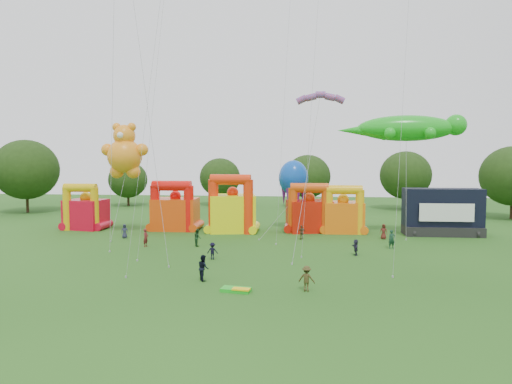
# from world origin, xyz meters

# --- Properties ---
(ground) EXTENTS (160.00, 160.00, 0.00)m
(ground) POSITION_xyz_m (0.00, 0.00, 0.00)
(ground) COLOR #1D4914
(ground) RESTS_ON ground
(tree_ring) EXTENTS (125.73, 127.85, 12.07)m
(tree_ring) POSITION_xyz_m (-1.20, 0.63, 6.26)
(tree_ring) COLOR #352314
(tree_ring) RESTS_ON ground
(bouncy_castle_0) EXTENTS (5.20, 4.45, 5.90)m
(bouncy_castle_0) POSITION_xyz_m (-20.29, 28.34, 2.26)
(bouncy_castle_0) COLOR red
(bouncy_castle_0) RESTS_ON ground
(bouncy_castle_1) EXTENTS (5.60, 4.56, 6.29)m
(bouncy_castle_1) POSITION_xyz_m (-8.74, 29.01, 2.38)
(bouncy_castle_1) COLOR #E1400C
(bouncy_castle_1) RESTS_ON ground
(bouncy_castle_2) EXTENTS (6.11, 5.23, 7.13)m
(bouncy_castle_2) POSITION_xyz_m (-1.26, 28.15, 2.70)
(bouncy_castle_2) COLOR yellow
(bouncy_castle_2) RESTS_ON ground
(bouncy_castle_3) EXTENTS (5.92, 5.19, 6.07)m
(bouncy_castle_3) POSITION_xyz_m (8.11, 29.32, 2.31)
(bouncy_castle_3) COLOR red
(bouncy_castle_3) RESTS_ON ground
(bouncy_castle_4) EXTENTS (4.90, 3.99, 5.85)m
(bouncy_castle_4) POSITION_xyz_m (12.23, 29.13, 2.23)
(bouncy_castle_4) COLOR orange
(bouncy_castle_4) RESTS_ON ground
(stage_trailer) EXTENTS (8.83, 3.46, 5.55)m
(stage_trailer) POSITION_xyz_m (23.69, 28.50, 2.68)
(stage_trailer) COLOR black
(stage_trailer) RESTS_ON ground
(teddy_bear_kite) EXTENTS (5.70, 7.48, 13.32)m
(teddy_bear_kite) POSITION_xyz_m (-13.68, 24.97, 8.56)
(teddy_bear_kite) COLOR orange
(teddy_bear_kite) RESTS_ON ground
(gecko_kite) EXTENTS (14.45, 5.20, 14.10)m
(gecko_kite) POSITION_xyz_m (19.07, 27.16, 11.74)
(gecko_kite) COLOR #18AC1A
(gecko_kite) RESTS_ON ground
(octopus_kite) EXTENTS (5.53, 10.73, 8.88)m
(octopus_kite) POSITION_xyz_m (4.97, 28.79, 3.44)
(octopus_kite) COLOR #0C47B6
(octopus_kite) RESTS_ON ground
(parafoil_kites) EXTENTS (25.07, 11.71, 29.05)m
(parafoil_kites) POSITION_xyz_m (-0.29, 14.17, 10.87)
(parafoil_kites) COLOR red
(parafoil_kites) RESTS_ON ground
(diamond_kites) EXTENTS (24.01, 20.84, 44.01)m
(diamond_kites) POSITION_xyz_m (3.31, 16.05, 16.89)
(diamond_kites) COLOR red
(diamond_kites) RESTS_ON ground
(folded_kite_bundle) EXTENTS (2.13, 1.34, 0.31)m
(folded_kite_bundle) POSITION_xyz_m (2.91, 3.46, 0.14)
(folded_kite_bundle) COLOR green
(folded_kite_bundle) RESTS_ON ground
(spectator_0) EXTENTS (0.92, 0.77, 1.60)m
(spectator_0) POSITION_xyz_m (-12.73, 22.51, 0.80)
(spectator_0) COLOR #26283F
(spectator_0) RESTS_ON ground
(spectator_1) EXTENTS (0.56, 0.75, 1.86)m
(spectator_1) POSITION_xyz_m (-8.67, 18.01, 0.93)
(spectator_1) COLOR maroon
(spectator_1) RESTS_ON ground
(spectator_2) EXTENTS (0.97, 1.07, 1.77)m
(spectator_2) POSITION_xyz_m (-3.44, 18.84, 0.89)
(spectator_2) COLOR #17391A
(spectator_2) RESTS_ON ground
(spectator_3) EXTENTS (1.03, 0.64, 1.53)m
(spectator_3) POSITION_xyz_m (-0.69, 13.00, 0.76)
(spectator_3) COLOR black
(spectator_3) RESTS_ON ground
(spectator_4) EXTENTS (1.00, 0.83, 1.60)m
(spectator_4) POSITION_xyz_m (7.24, 23.80, 0.80)
(spectator_4) COLOR #46321C
(spectator_4) RESTS_ON ground
(spectator_5) EXTENTS (0.64, 1.46, 1.52)m
(spectator_5) POSITION_xyz_m (12.31, 16.05, 0.76)
(spectator_5) COLOR #242036
(spectator_5) RESTS_ON ground
(spectator_6) EXTENTS (0.97, 0.79, 1.71)m
(spectator_6) POSITION_xyz_m (16.37, 25.00, 0.85)
(spectator_6) COLOR #521F17
(spectator_6) RESTS_ON ground
(spectator_7) EXTENTS (0.78, 0.61, 1.89)m
(spectator_7) POSITION_xyz_m (16.26, 19.63, 0.95)
(spectator_7) COLOR #163725
(spectator_7) RESTS_ON ground
(spectator_8) EXTENTS (1.08, 1.17, 1.93)m
(spectator_8) POSITION_xyz_m (0.03, 6.00, 0.97)
(spectator_8) COLOR black
(spectator_8) RESTS_ON ground
(spectator_9) EXTENTS (1.27, 0.91, 1.77)m
(spectator_9) POSITION_xyz_m (7.67, 4.05, 0.88)
(spectator_9) COLOR #3E3618
(spectator_9) RESTS_ON ground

